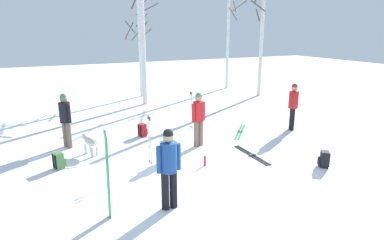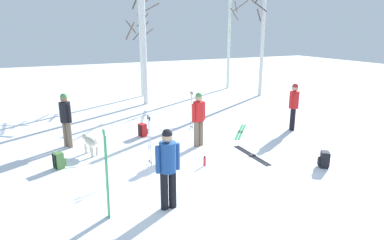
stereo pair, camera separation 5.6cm
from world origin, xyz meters
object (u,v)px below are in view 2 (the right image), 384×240
person_4 (199,116)px  birch_tree_3 (230,31)px  person_3 (294,104)px  ski_poles_1 (150,139)px  backpack_0 (143,130)px  backpack_1 (59,160)px  birch_tree_4 (263,34)px  birch_tree_2 (141,46)px  ski_poles_0 (192,109)px  person_1 (168,164)px  water_bottle_0 (205,161)px  ski_pair_lying_0 (241,132)px  backpack_2 (324,160)px  ski_pair_lying_1 (252,155)px  person_2 (66,117)px  ski_pair_planted_0 (107,176)px  birch_tree_1 (144,46)px  dog (90,142)px

person_4 → birch_tree_3: (6.42, 8.79, 2.48)m
person_3 → ski_poles_1: bearing=-171.2°
backpack_0 → backpack_1: bearing=-149.1°
backpack_0 → birch_tree_4: birch_tree_4 is taller
backpack_0 → birch_tree_2: 7.66m
person_3 → backpack_0: person_3 is taller
birch_tree_4 → ski_poles_0: bearing=-145.7°
person_1 → backpack_0: 4.99m
water_bottle_0 → birch_tree_4: bearing=45.7°
ski_pair_lying_0 → water_bottle_0: water_bottle_0 is taller
backpack_2 → water_bottle_0: size_ratio=1.59×
ski_pair_lying_1 → ski_poles_1: bearing=167.8°
backpack_2 → birch_tree_2: birch_tree_2 is taller
person_2 → ski_poles_1: bearing=-52.2°
person_4 → water_bottle_0: (-0.56, -1.50, -0.85)m
ski_pair_planted_0 → birch_tree_4: 13.79m
ski_pair_planted_0 → person_4: bearing=41.4°
ski_pair_planted_0 → birch_tree_1: birch_tree_1 is taller
backpack_1 → backpack_2: same height
birch_tree_4 → person_4: bearing=-138.5°
birch_tree_4 → ski_poles_1: bearing=-141.9°
ski_poles_1 → birch_tree_3: size_ratio=0.20×
ski_pair_lying_1 → backpack_2: size_ratio=3.88×
ski_pair_planted_0 → water_bottle_0: bearing=27.9°
person_3 → ski_pair_lying_1: (-2.85, -1.52, -0.97)m
person_4 → ski_pair_planted_0: (-3.43, -3.02, -0.07)m
person_1 → birch_tree_2: bearing=75.4°
person_2 → birch_tree_3: bearing=35.0°
ski_poles_0 → backpack_2: 5.06m
person_4 → backpack_0: size_ratio=3.90×
birch_tree_3 → ski_pair_lying_0: bearing=-118.4°
person_2 → water_bottle_0: 4.57m
person_4 → water_bottle_0: 1.81m
ski_poles_1 → backpack_1: bearing=160.7°
person_4 → backpack_2: (2.30, -2.95, -0.77)m
person_1 → birch_tree_2: 12.28m
backpack_0 → person_4: bearing=-52.5°
person_1 → birch_tree_3: size_ratio=0.25×
dog → birch_tree_2: birch_tree_2 is taller
ski_poles_0 → birch_tree_3: (5.83, 7.01, 2.71)m
dog → backpack_0: bearing=27.4°
ski_poles_1 → water_bottle_0: 1.61m
person_1 → person_3: 6.93m
ski_pair_planted_0 → ski_pair_lying_1: (4.48, 1.61, -0.90)m
ski_pair_planted_0 → ski_pair_lying_0: bearing=34.0°
birch_tree_4 → birch_tree_3: bearing=96.4°
ski_pair_lying_1 → birch_tree_1: bearing=95.1°
ski_pair_planted_0 → water_bottle_0: (2.88, 1.52, -0.78)m
backpack_2 → ski_pair_planted_0: bearing=-179.2°
ski_poles_0 → backpack_1: size_ratio=3.18×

